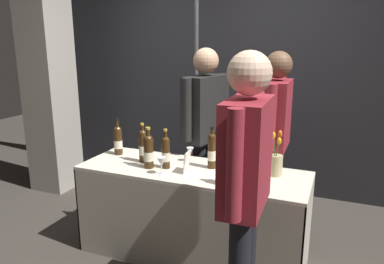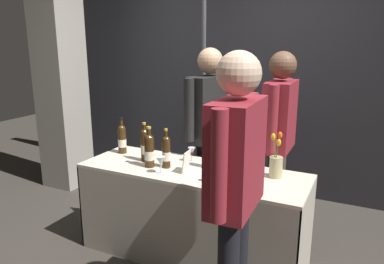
{
  "view_description": "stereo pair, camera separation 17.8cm",
  "coord_description": "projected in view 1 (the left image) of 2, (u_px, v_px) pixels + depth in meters",
  "views": [
    {
      "loc": [
        1.04,
        -2.5,
        1.72
      ],
      "look_at": [
        0.0,
        0.0,
        1.05
      ],
      "focal_mm": 34.33,
      "sensor_mm": 36.0,
      "label": 1
    },
    {
      "loc": [
        1.2,
        -2.43,
        1.72
      ],
      "look_at": [
        0.0,
        0.0,
        1.05
      ],
      "focal_mm": 34.33,
      "sensor_mm": 36.0,
      "label": 2
    }
  ],
  "objects": [
    {
      "name": "flower_vase",
      "position": [
        276.0,
        162.0,
        2.71
      ],
      "size": [
        0.1,
        0.1,
        0.35
      ],
      "color": "tan",
      "rests_on": "tasting_table"
    },
    {
      "name": "featured_wine_bottle",
      "position": [
        118.0,
        140.0,
        3.21
      ],
      "size": [
        0.07,
        0.07,
        0.32
      ],
      "color": "#38230F",
      "rests_on": "tasting_table"
    },
    {
      "name": "display_bottle_4",
      "position": [
        149.0,
        151.0,
        2.87
      ],
      "size": [
        0.08,
        0.08,
        0.33
      ],
      "color": "#38230F",
      "rests_on": "tasting_table"
    },
    {
      "name": "wine_glass_near_vendor",
      "position": [
        190.0,
        152.0,
        3.03
      ],
      "size": [
        0.07,
        0.07,
        0.12
      ],
      "color": "silver",
      "rests_on": "tasting_table"
    },
    {
      "name": "vendor_assistant",
      "position": [
        205.0,
        121.0,
        3.36
      ],
      "size": [
        0.32,
        0.63,
        1.66
      ],
      "rotation": [
        0.0,
        0.0,
        -1.81
      ],
      "color": "black",
      "rests_on": "ground_plane"
    },
    {
      "name": "tasting_table",
      "position": [
        192.0,
        197.0,
        2.92
      ],
      "size": [
        1.79,
        0.62,
        0.75
      ],
      "color": "beige",
      "rests_on": "ground_plane"
    },
    {
      "name": "concrete_pillar",
      "position": [
        48.0,
        69.0,
        4.14
      ],
      "size": [
        0.44,
        0.44,
        2.82
      ],
      "primitive_type": "cube",
      "color": "gray",
      "rests_on": "ground_plane"
    },
    {
      "name": "booth_signpost",
      "position": [
        196.0,
        74.0,
        3.87
      ],
      "size": [
        0.46,
        0.04,
        2.34
      ],
      "color": "#47474C",
      "rests_on": "ground_plane"
    },
    {
      "name": "wine_glass_mid",
      "position": [
        161.0,
        162.0,
        2.73
      ],
      "size": [
        0.07,
        0.07,
        0.13
      ],
      "color": "silver",
      "rests_on": "tasting_table"
    },
    {
      "name": "taster_foreground_right",
      "position": [
        246.0,
        175.0,
        1.98
      ],
      "size": [
        0.23,
        0.62,
        1.68
      ],
      "rotation": [
        0.0,
        0.0,
        1.61
      ],
      "color": "black",
      "rests_on": "ground_plane"
    },
    {
      "name": "display_bottle_0",
      "position": [
        233.0,
        166.0,
        2.5
      ],
      "size": [
        0.08,
        0.08,
        0.32
      ],
      "color": "#192333",
      "rests_on": "tasting_table"
    },
    {
      "name": "back_partition",
      "position": [
        247.0,
        85.0,
        4.23
      ],
      "size": [
        5.52,
        0.12,
        2.44
      ],
      "primitive_type": "cube",
      "color": "#2D2D33",
      "rests_on": "ground_plane"
    },
    {
      "name": "display_bottle_3",
      "position": [
        166.0,
        152.0,
        2.86
      ],
      "size": [
        0.07,
        0.07,
        0.32
      ],
      "color": "#38230F",
      "rests_on": "tasting_table"
    },
    {
      "name": "brochure_stand",
      "position": [
        187.0,
        162.0,
        2.78
      ],
      "size": [
        0.04,
        0.12,
        0.16
      ],
      "primitive_type": "cube",
      "rotation": [
        0.12,
        0.0,
        1.64
      ],
      "color": "silver",
      "rests_on": "tasting_table"
    },
    {
      "name": "display_bottle_2",
      "position": [
        143.0,
        146.0,
        3.0
      ],
      "size": [
        0.07,
        0.07,
        0.33
      ],
      "color": "#38230F",
      "rests_on": "tasting_table"
    },
    {
      "name": "display_bottle_1",
      "position": [
        212.0,
        150.0,
        2.86
      ],
      "size": [
        0.07,
        0.07,
        0.33
      ],
      "color": "#38230F",
      "rests_on": "tasting_table"
    },
    {
      "name": "vendor_presenter",
      "position": [
        275.0,
        128.0,
        3.15
      ],
      "size": [
        0.23,
        0.62,
        1.64
      ],
      "rotation": [
        0.0,
        0.0,
        -1.55
      ],
      "color": "#4C4233",
      "rests_on": "ground_plane"
    },
    {
      "name": "ground_plane",
      "position": [
        192.0,
        254.0,
        3.05
      ],
      "size": [
        12.0,
        12.0,
        0.0
      ],
      "primitive_type": "plane",
      "color": "#38332D"
    }
  ]
}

